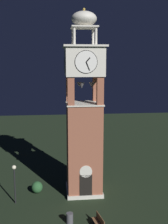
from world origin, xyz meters
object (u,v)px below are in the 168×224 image
lamp_post (14,177)px  trash_bin (70,218)px  clock_tower (84,120)px  park_bench (99,222)px

lamp_post → trash_bin: (4.43, -3.56, -2.00)m
lamp_post → trash_bin: bearing=-38.7°
clock_tower → lamp_post: (-6.07, -1.62, -4.37)m
clock_tower → lamp_post: bearing=-165.0°
clock_tower → trash_bin: size_ratio=20.46×
clock_tower → park_bench: clock_tower is taller
park_bench → lamp_post: 8.11m
clock_tower → park_bench: size_ratio=9.89×
lamp_post → clock_tower: bearing=15.0°
park_bench → lamp_post: size_ratio=0.49×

